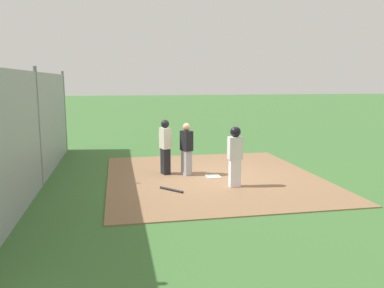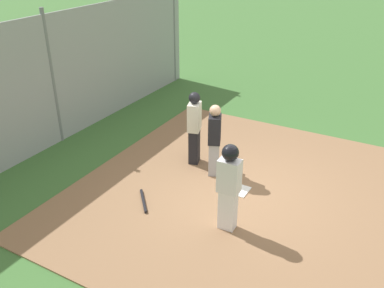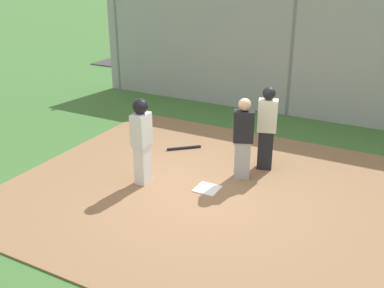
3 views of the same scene
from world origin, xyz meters
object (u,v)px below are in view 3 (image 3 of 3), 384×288
parked_car_blue (243,55)px  umpire (267,127)px  home_plate (207,189)px  catcher (243,138)px  baseball_bat (184,148)px  runner (141,136)px  parked_car_silver (176,46)px

parked_car_blue → umpire: bearing=-66.8°
home_plate → catcher: 1.20m
catcher → baseball_bat: 2.02m
parked_car_blue → catcher: bearing=-69.8°
home_plate → runner: bearing=14.4°
home_plate → catcher: catcher is taller
catcher → parked_car_silver: catcher is taller
parked_car_silver → catcher: bearing=132.6°
umpire → parked_car_blue: umpire is taller
parked_car_blue → parked_car_silver: bearing=169.7°
umpire → home_plate: bearing=-41.3°
home_plate → baseball_bat: bearing=-48.3°
home_plate → runner: 1.59m
parked_car_blue → parked_car_silver: 3.28m
home_plate → parked_car_blue: parked_car_blue is taller
catcher → baseball_bat: bearing=-136.0°
home_plate → runner: (1.23, 0.31, 0.96)m
baseball_bat → parked_car_silver: 9.76m
home_plate → parked_car_silver: bearing=-57.3°
umpire → parked_car_blue: (3.72, -7.97, -0.32)m
catcher → parked_car_blue: (3.47, -8.60, -0.27)m
catcher → umpire: (-0.25, -0.63, 0.06)m
runner → baseball_bat: (0.09, -1.79, -0.94)m
umpire → parked_car_silver: size_ratio=0.40×
umpire → baseball_bat: bearing=-109.6°
runner → parked_car_blue: size_ratio=0.40×
runner → parked_car_silver: bearing=115.0°
parked_car_silver → home_plate: bearing=128.9°
umpire → catcher: bearing=-38.5°
catcher → parked_car_blue: catcher is taller
catcher → baseball_bat: catcher is taller
runner → parked_car_silver: (5.10, -10.16, -0.39)m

